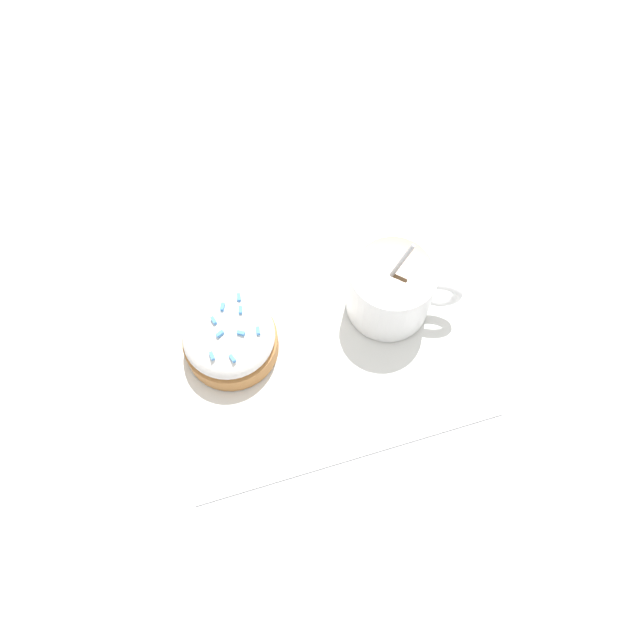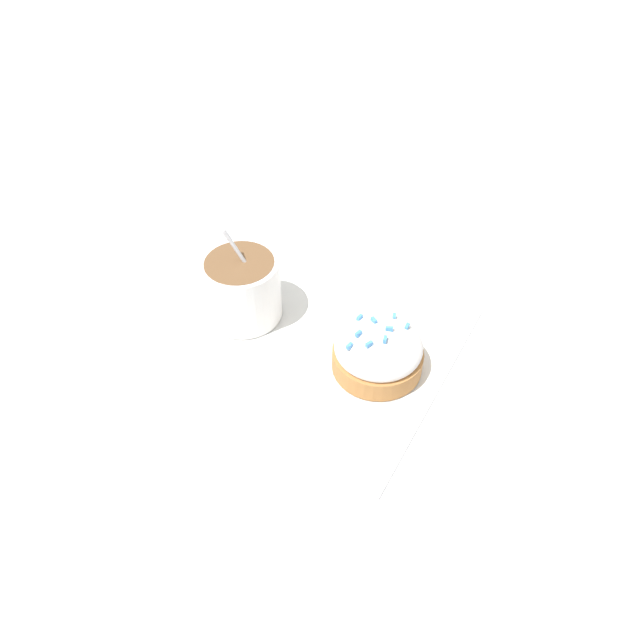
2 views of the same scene
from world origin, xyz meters
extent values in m
plane|color=#B2B2B7|center=(0.00, 0.00, 0.00)|extent=(3.00, 3.00, 0.00)
cube|color=white|center=(0.00, 0.00, 0.00)|extent=(0.30, 0.28, 0.00)
cylinder|color=white|center=(-0.08, -0.01, 0.04)|extent=(0.08, 0.08, 0.07)
cylinder|color=brown|center=(-0.08, -0.01, 0.07)|extent=(0.07, 0.07, 0.01)
torus|color=white|center=(-0.12, 0.01, 0.04)|extent=(0.04, 0.02, 0.04)
ellipsoid|color=silver|center=(-0.10, -0.01, 0.01)|extent=(0.03, 0.02, 0.01)
cylinder|color=silver|center=(-0.07, 0.00, 0.06)|extent=(0.05, 0.02, 0.10)
cylinder|color=#B2753D|center=(0.08, 0.00, 0.01)|extent=(0.09, 0.09, 0.02)
ellipsoid|color=white|center=(0.08, 0.00, 0.03)|extent=(0.09, 0.09, 0.04)
cube|color=#4C99EA|center=(0.07, 0.01, 0.05)|extent=(0.01, 0.01, 0.00)
cube|color=#4C99EA|center=(0.09, -0.01, 0.05)|extent=(0.00, 0.01, 0.00)
cube|color=#4C99EA|center=(0.06, -0.01, 0.05)|extent=(0.00, 0.01, 0.00)
cube|color=#4C99EA|center=(0.08, -0.02, 0.05)|extent=(0.01, 0.01, 0.00)
cube|color=#4C99EA|center=(0.06, -0.03, 0.05)|extent=(0.00, 0.01, 0.00)
cube|color=#4C99EA|center=(0.10, 0.02, 0.05)|extent=(0.00, 0.01, 0.00)
cube|color=#4C99EA|center=(0.09, 0.01, 0.05)|extent=(0.01, 0.01, 0.00)
cube|color=#4C99EA|center=(0.05, 0.01, 0.05)|extent=(0.00, 0.01, 0.00)
cube|color=#4C99EA|center=(0.08, 0.03, 0.05)|extent=(0.01, 0.01, 0.00)
camera|label=1|loc=(0.06, 0.25, 0.56)|focal=35.00mm
camera|label=2|loc=(0.25, -0.38, 0.47)|focal=35.00mm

